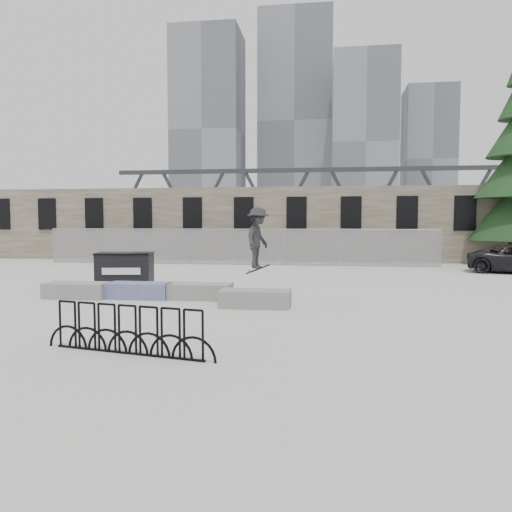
# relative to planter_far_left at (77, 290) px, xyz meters

# --- Properties ---
(ground) EXTENTS (120.00, 120.00, 0.00)m
(ground) POSITION_rel_planter_far_left_xyz_m (2.87, 0.15, -0.27)
(ground) COLOR #B5B5B0
(ground) RESTS_ON ground
(stone_wall) EXTENTS (36.00, 2.58, 4.50)m
(stone_wall) POSITION_rel_planter_far_left_xyz_m (2.87, 16.39, 1.99)
(stone_wall) COLOR brown
(stone_wall) RESTS_ON ground
(chainlink_fence) EXTENTS (22.06, 0.06, 2.02)m
(chainlink_fence) POSITION_rel_planter_far_left_xyz_m (2.87, 12.65, 0.77)
(chainlink_fence) COLOR gray
(chainlink_fence) RESTS_ON ground
(planter_far_left) EXTENTS (2.00, 0.90, 0.49)m
(planter_far_left) POSITION_rel_planter_far_left_xyz_m (0.00, 0.00, 0.00)
(planter_far_left) COLOR gray
(planter_far_left) RESTS_ON ground
(planter_center_left) EXTENTS (2.00, 0.90, 0.49)m
(planter_center_left) POSITION_rel_planter_far_left_xyz_m (1.97, 0.22, 0.00)
(planter_center_left) COLOR navy
(planter_center_left) RESTS_ON ground
(planter_center_right) EXTENTS (2.00, 0.90, 0.49)m
(planter_center_right) POSITION_rel_planter_far_left_xyz_m (3.92, 0.32, 0.00)
(planter_center_right) COLOR gray
(planter_center_right) RESTS_ON ground
(planter_offset) EXTENTS (2.00, 0.90, 0.49)m
(planter_offset) POSITION_rel_planter_far_left_xyz_m (5.85, -0.91, 0.00)
(planter_offset) COLOR gray
(planter_offset) RESTS_ON ground
(dumpster) EXTENTS (2.16, 1.54, 1.30)m
(dumpster) POSITION_rel_planter_far_left_xyz_m (0.56, 2.48, 0.39)
(dumpster) COLOR black
(dumpster) RESTS_ON ground
(bike_rack) EXTENTS (3.52, 0.79, 0.90)m
(bike_rack) POSITION_rel_planter_far_left_xyz_m (4.23, -6.18, 0.17)
(bike_rack) COLOR black
(bike_rack) RESTS_ON ground
(skyline_towers) EXTENTS (58.00, 28.00, 48.00)m
(skyline_towers) POSITION_rel_planter_far_left_xyz_m (1.86, 93.97, 20.53)
(skyline_towers) COLOR slate
(skyline_towers) RESTS_ON ground
(truss_bridge) EXTENTS (70.00, 3.00, 9.80)m
(truss_bridge) POSITION_rel_planter_far_left_xyz_m (12.87, 55.15, 3.86)
(truss_bridge) COLOR #2D3033
(truss_bridge) RESTS_ON ground
(skateboarder) EXTENTS (0.98, 1.34, 2.05)m
(skateboarder) POSITION_rel_planter_far_left_xyz_m (5.76, 0.36, 1.66)
(skateboarder) COLOR #272729
(skateboarder) RESTS_ON ground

